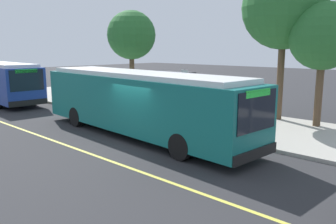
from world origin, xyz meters
TOP-DOWN VIEW (x-y plane):
  - ground_plane at (0.00, 0.00)m, footprint 120.00×120.00m
  - sidewalk_curb at (0.00, 6.00)m, footprint 44.00×6.40m
  - lane_stripe_center at (0.00, -2.20)m, footprint 36.00×0.14m
  - transit_bus_main at (-1.03, 1.01)m, footprint 12.69×3.33m
  - bus_shelter at (-3.66, 5.79)m, footprint 2.90×1.60m
  - waiting_bench at (-3.53, 5.68)m, footprint 1.60×0.48m
  - route_sign_post at (-0.67, 3.82)m, footprint 0.44×0.08m
  - pedestrian_commuter at (-4.35, 4.18)m, footprint 0.24×0.40m
  - street_tree_near_shelter at (4.46, 8.05)m, footprint 3.26×3.26m
  - street_tree_upstreet at (2.26, 8.34)m, footprint 4.39×4.39m
  - street_tree_downstreet at (-8.99, 7.52)m, footprint 3.54×3.54m

SIDE VIEW (x-z plane):
  - ground_plane at x=0.00m, z-range 0.00..0.00m
  - lane_stripe_center at x=0.00m, z-range 0.00..0.01m
  - sidewalk_curb at x=0.00m, z-range 0.00..0.15m
  - waiting_bench at x=-3.53m, z-range 0.16..1.11m
  - pedestrian_commuter at x=-4.35m, z-range 0.27..1.96m
  - transit_bus_main at x=-1.03m, z-range 0.14..3.09m
  - bus_shelter at x=-3.66m, z-range 0.68..3.16m
  - route_sign_post at x=-0.67m, z-range 0.56..3.36m
  - street_tree_near_shelter at x=4.46m, z-range 1.51..7.56m
  - street_tree_downstreet at x=-8.99m, z-range 1.64..8.21m
  - street_tree_upstreet at x=2.26m, z-range 2.01..10.17m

